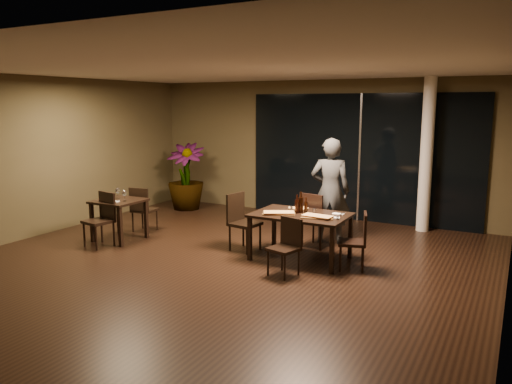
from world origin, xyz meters
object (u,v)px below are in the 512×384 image
object	(u,v)px
chair_side_near	(102,216)
bottle_c	(301,202)
chair_main_right	(357,238)
main_table	(301,218)
bottle_a	(297,204)
diner	(330,191)
bottle_b	(306,206)
potted_plant	(186,176)
chair_side_far	(142,207)
side_table	(119,207)
chair_main_near	(287,243)
chair_main_left	(241,218)
chair_main_far	(314,217)

from	to	relation	value
chair_side_near	bottle_c	distance (m)	3.53
chair_main_right	chair_side_near	world-z (taller)	chair_side_near
main_table	bottle_a	xyz separation A→B (m)	(-0.07, 0.01, 0.23)
diner	bottle_c	distance (m)	1.08
main_table	diner	size ratio (longest dim) A/B	0.79
bottle_a	bottle_b	distance (m)	0.15
potted_plant	bottle_c	world-z (taller)	potted_plant
chair_side_far	diner	size ratio (longest dim) A/B	0.47
chair_side_near	diner	distance (m)	4.06
main_table	chair_side_near	distance (m)	3.52
main_table	side_table	xyz separation A→B (m)	(-3.40, -0.50, -0.05)
chair_main_near	chair_side_near	xyz separation A→B (m)	(-3.51, -0.15, 0.06)
chair_side_far	chair_side_near	world-z (taller)	chair_side_near
chair_main_left	bottle_a	xyz separation A→B (m)	(1.04, -0.01, 0.36)
chair_side_near	potted_plant	world-z (taller)	potted_plant
chair_main_near	chair_side_far	distance (m)	3.63
chair_main_left	potted_plant	xyz separation A→B (m)	(-2.84, 2.31, 0.24)
potted_plant	chair_side_near	bearing A→B (deg)	-80.18
main_table	chair_side_near	world-z (taller)	chair_side_near
bottle_b	diner	bearing A→B (deg)	90.34
side_table	chair_main_far	xyz separation A→B (m)	(3.35, 1.22, -0.08)
main_table	bottle_b	bearing A→B (deg)	14.33
chair_main_right	chair_side_near	size ratio (longest dim) A/B	0.92
chair_main_left	bottle_c	distance (m)	1.15
chair_main_near	chair_side_near	world-z (taller)	chair_side_near
chair_side_near	potted_plant	xyz separation A→B (m)	(-0.56, 3.25, 0.25)
chair_main_right	bottle_c	world-z (taller)	bottle_c
chair_main_near	chair_side_far	size ratio (longest dim) A/B	0.94
main_table	chair_main_left	bearing A→B (deg)	178.77
side_table	chair_side_far	bearing A→B (deg)	90.87
bottle_b	chair_side_far	bearing A→B (deg)	178.00
bottle_a	chair_main_far	bearing A→B (deg)	87.90
main_table	chair_main_right	world-z (taller)	chair_main_right
chair_main_right	bottle_b	bearing A→B (deg)	-112.89
chair_main_near	bottle_b	bearing A→B (deg)	107.31
chair_side_far	bottle_a	bearing A→B (deg)	169.79
side_table	diner	world-z (taller)	diner
chair_main_right	bottle_b	world-z (taller)	bottle_b
main_table	bottle_b	size ratio (longest dim) A/B	5.63
main_table	chair_main_far	distance (m)	0.73
potted_plant	bottle_a	bearing A→B (deg)	-30.86
chair_main_near	chair_main_left	world-z (taller)	chair_main_left
potted_plant	side_table	bearing A→B (deg)	-78.78
side_table	diner	size ratio (longest dim) A/B	0.42
potted_plant	bottle_c	distance (m)	4.53
chair_main_left	diner	distance (m)	1.69
chair_side_far	bottle_b	bearing A→B (deg)	169.99
chair_side_far	bottle_c	bearing A→B (deg)	170.93
chair_side_near	diner	bearing A→B (deg)	40.91
chair_side_far	bottle_b	distance (m)	3.51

